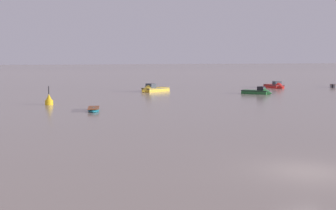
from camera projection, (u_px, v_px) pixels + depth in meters
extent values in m
plane|color=gray|center=(308.00, 172.00, 19.99)|extent=(800.00, 800.00, 0.00)
cube|color=gold|center=(156.00, 90.00, 69.01)|extent=(4.78, 3.34, 0.87)
cone|color=gold|center=(145.00, 91.00, 67.39)|extent=(1.93, 2.13, 1.74)
cube|color=#33383F|center=(156.00, 88.00, 68.94)|extent=(4.89, 3.42, 0.10)
cube|color=#33383F|center=(151.00, 86.00, 68.19)|extent=(1.50, 1.67, 0.68)
cube|color=#384751|center=(148.00, 86.00, 67.81)|extent=(0.71, 1.31, 0.54)
cube|color=black|center=(165.00, 89.00, 70.51)|extent=(0.38, 0.42, 0.62)
cube|color=black|center=(333.00, 86.00, 78.61)|extent=(0.31, 0.37, 0.58)
cube|color=#23602D|center=(255.00, 93.00, 64.43)|extent=(3.58, 3.99, 0.75)
cone|color=#23602D|center=(268.00, 93.00, 63.46)|extent=(1.92, 1.86, 1.51)
cube|color=black|center=(255.00, 91.00, 64.37)|extent=(3.66, 4.08, 0.08)
cube|color=black|center=(261.00, 88.00, 63.91)|extent=(1.50, 1.45, 0.58)
cube|color=#384751|center=(264.00, 88.00, 63.68)|extent=(1.03, 0.86, 0.46)
cube|color=black|center=(243.00, 91.00, 65.32)|extent=(0.38, 0.37, 0.53)
ellipsoid|color=#197084|center=(94.00, 110.00, 43.27)|extent=(1.93, 3.44, 0.52)
cube|color=brown|center=(94.00, 108.00, 43.25)|extent=(1.84, 3.19, 0.07)
cube|color=brown|center=(94.00, 108.00, 43.26)|extent=(1.02, 0.46, 0.05)
cube|color=red|center=(274.00, 87.00, 77.84)|extent=(1.99, 4.23, 0.81)
cone|color=red|center=(281.00, 87.00, 75.81)|extent=(1.71, 1.40, 1.63)
cube|color=#33383F|center=(274.00, 85.00, 77.76)|extent=(2.03, 4.32, 0.09)
cube|color=#33383F|center=(277.00, 83.00, 76.84)|extent=(1.35, 1.08, 0.63)
cube|color=#384751|center=(278.00, 83.00, 76.37)|extent=(1.24, 0.31, 0.50)
cube|color=black|center=(268.00, 85.00, 79.72)|extent=(0.34, 0.27, 0.58)
cylinder|color=gold|center=(49.00, 103.00, 49.06)|extent=(0.90, 0.90, 0.70)
cone|color=gold|center=(49.00, 97.00, 48.99)|extent=(0.72, 0.72, 0.70)
cylinder|color=black|center=(49.00, 90.00, 48.90)|extent=(0.10, 0.10, 0.90)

